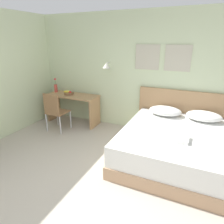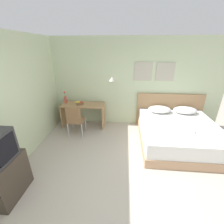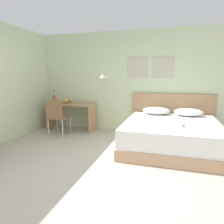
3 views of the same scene
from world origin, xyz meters
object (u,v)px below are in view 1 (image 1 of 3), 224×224
at_px(desk, 73,103).
at_px(flower_vase, 56,87).
at_px(pillow_right, 204,116).
at_px(fruit_bowl, 69,93).
at_px(pillow_left, 165,111).
at_px(desk_chair, 55,110).
at_px(headboard, 184,115).
at_px(folded_towel_near_foot, 178,138).
at_px(bed, 177,147).

bearing_deg(desk, flower_vase, 173.39).
distance_m(pillow_right, flower_vase, 3.62).
xyz_separation_m(pillow_right, fruit_bowl, (-3.15, -0.01, 0.13)).
distance_m(pillow_left, desk_chair, 2.46).
bearing_deg(pillow_right, desk_chair, -168.82).
xyz_separation_m(pillow_left, pillow_right, (0.74, 0.00, 0.00)).
relative_size(headboard, desk, 1.53).
xyz_separation_m(pillow_right, flower_vase, (-3.62, 0.08, 0.22)).
bearing_deg(folded_towel_near_foot, bed, 94.27).
distance_m(folded_towel_near_foot, flower_vase, 3.46).
bearing_deg(flower_vase, desk, -6.61).
bearing_deg(desk, headboard, 6.13).
xyz_separation_m(bed, pillow_left, (-0.37, 0.73, 0.38)).
xyz_separation_m(folded_towel_near_foot, fruit_bowl, (-2.80, 1.02, 0.19)).
relative_size(pillow_left, fruit_bowl, 2.57).
height_order(bed, pillow_left, pillow_left).
bearing_deg(headboard, bed, -90.00).
bearing_deg(headboard, desk_chair, -161.51).
relative_size(pillow_right, fruit_bowl, 2.57).
bearing_deg(desk_chair, headboard, 18.49).
height_order(headboard, desk, headboard).
bearing_deg(flower_vase, desk_chair, -54.48).
distance_m(pillow_left, pillow_right, 0.74).
bearing_deg(folded_towel_near_foot, desk, 158.84).
bearing_deg(pillow_left, bed, -63.29).
relative_size(pillow_right, desk, 0.50).
relative_size(bed, folded_towel_near_foot, 6.08).
distance_m(headboard, pillow_right, 0.50).
relative_size(desk_chair, flower_vase, 2.51).
relative_size(pillow_left, flower_vase, 1.78).
bearing_deg(pillow_left, flower_vase, 178.42).
bearing_deg(bed, headboard, 90.00).
xyz_separation_m(pillow_left, desk_chair, (-2.38, -0.62, -0.12)).
height_order(desk, flower_vase, flower_vase).
xyz_separation_m(folded_towel_near_foot, flower_vase, (-3.27, 1.11, 0.27)).
height_order(folded_towel_near_foot, desk_chair, desk_chair).
distance_m(desk_chair, flower_vase, 0.92).
height_order(pillow_right, flower_vase, flower_vase).
bearing_deg(pillow_right, desk, 179.73).
bearing_deg(fruit_bowl, headboard, 6.49).
xyz_separation_m(bed, flower_vase, (-3.25, 0.81, 0.59)).
distance_m(folded_towel_near_foot, desk_chair, 2.80).
height_order(pillow_right, folded_towel_near_foot, pillow_right).
xyz_separation_m(desk_chair, flower_vase, (-0.50, 0.70, 0.33)).
bearing_deg(pillow_left, desk, 179.64).
distance_m(pillow_left, folded_towel_near_foot, 1.11).
relative_size(pillow_right, desk_chair, 0.71).
relative_size(pillow_left, desk, 0.50).
bearing_deg(desk_chair, pillow_left, 14.52).
height_order(headboard, fruit_bowl, headboard).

